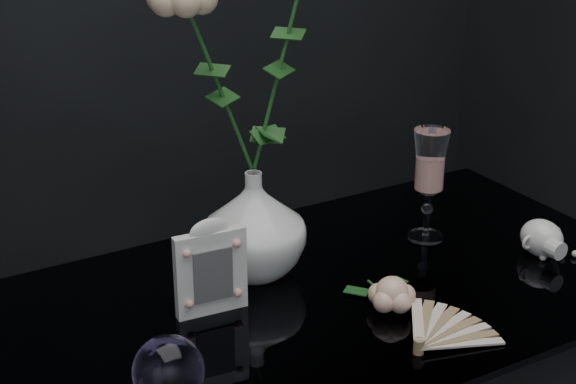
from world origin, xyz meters
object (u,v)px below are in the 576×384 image
pearl_jar (542,236)px  loose_rose (392,294)px  paperweight (168,371)px  wine_glass (429,185)px  picture_frame (211,266)px  vase (254,224)px

pearl_jar → loose_rose: bearing=-176.8°
paperweight → pearl_jar: 0.69m
wine_glass → picture_frame: 0.43m
picture_frame → paperweight: size_ratio=1.67×
wine_glass → pearl_jar: size_ratio=0.88×
loose_rose → pearl_jar: bearing=20.3°
paperweight → loose_rose: bearing=6.6°
pearl_jar → paperweight: bearing=-175.4°
pearl_jar → picture_frame: bearing=168.4°
picture_frame → paperweight: (-0.14, -0.17, -0.03)m
vase → paperweight: 0.35m
picture_frame → loose_rose: picture_frame is taller
vase → pearl_jar: 0.48m
vase → picture_frame: size_ratio=1.14×
wine_glass → paperweight: 0.60m
vase → wine_glass: size_ratio=0.87×
picture_frame → loose_rose: size_ratio=0.97×
wine_glass → vase: bearing=173.4°
loose_rose → picture_frame: bearing=167.3°
vase → wine_glass: wine_glass is taller
vase → pearl_jar: vase is taller
vase → picture_frame: bearing=-146.0°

